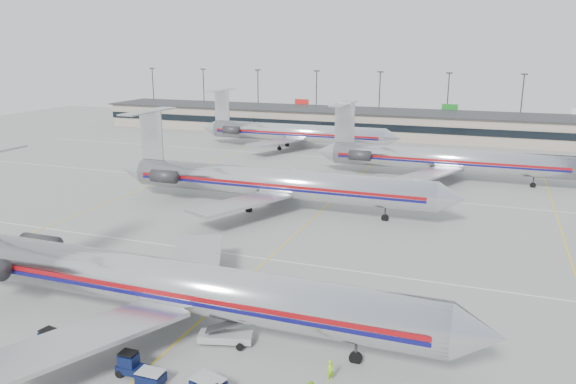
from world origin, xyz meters
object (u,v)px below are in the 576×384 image
at_px(tug_center, 131,365).
at_px(belt_loader, 227,335).
at_px(jet_second_row, 270,182).
at_px(jet_foreground, 160,282).

height_order(tug_center, belt_loader, belt_loader).
relative_size(jet_second_row, belt_loader, 10.05).
xyz_separation_m(jet_foreground, jet_second_row, (-4.49, 34.11, 0.01)).
bearing_deg(belt_loader, jet_second_row, 90.98).
bearing_deg(jet_foreground, belt_loader, -7.18).
distance_m(jet_foreground, belt_loader, 6.89).
bearing_deg(jet_foreground, tug_center, -74.37).
relative_size(tug_center, belt_loader, 0.44).
xyz_separation_m(tug_center, belt_loader, (4.17, 6.16, -0.12)).
distance_m(jet_foreground, tug_center, 7.78).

